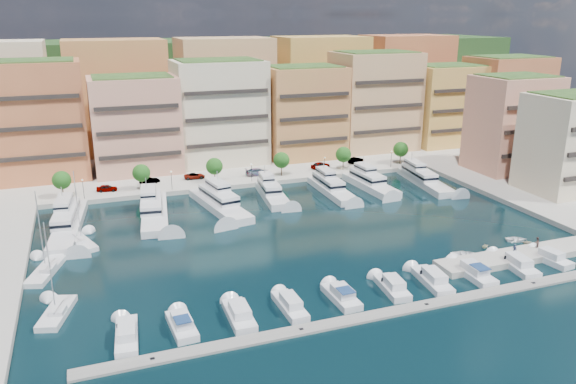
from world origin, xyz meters
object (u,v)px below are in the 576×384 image
Objects in this scene: lamppost_0 at (83,186)px; cruiser_9 at (550,259)px; car_1 at (150,181)px; person_0 at (515,250)px; tender_1 at (485,246)px; tree_0 at (62,180)px; cruiser_0 at (127,336)px; lamppost_3 at (325,163)px; tender_0 at (464,254)px; yacht_2 at (219,202)px; sailboat_1 at (47,271)px; cruiser_1 at (182,326)px; car_4 at (320,165)px; yacht_6 at (423,179)px; tree_3 at (281,160)px; sailboat_2 at (81,243)px; cruiser_2 at (239,315)px; cruiser_4 at (342,297)px; tree_4 at (343,155)px; car_0 at (107,188)px; tree_5 at (401,149)px; car_2 at (195,176)px; tender_3 at (527,242)px; car_5 at (356,160)px; cruiser_5 at (392,287)px; tender_2 at (516,239)px; car_3 at (258,172)px; lamppost_2 at (252,170)px; yacht_4 at (331,188)px; tree_1 at (141,173)px; cruiser_7 at (473,273)px; lamppost_1 at (171,177)px; yacht_5 at (369,182)px; cruiser_6 at (432,280)px; tree_2 at (214,166)px; yacht_1 at (154,210)px; lamppost_4 at (391,156)px; cruiser_3 at (290,306)px.

lamppost_0 is 0.56× the size of cruiser_9.
person_0 reaches higher than car_1.
lamppost_0 reaches higher than tender_1.
tree_0 reaches higher than cruiser_0.
lamppost_3 is 49.67m from tender_0.
yacht_2 is 1.71× the size of sailboat_1.
cruiser_1 is 1.48× the size of car_4.
yacht_6 is (48.15, 0.34, 0.00)m from yacht_2.
tree_3 is 0.43× the size of sailboat_2.
cruiser_2 is 1.06× the size of cruiser_4.
cruiser_2 reaches higher than tender_0.
tree_4 is 55.40m from car_0.
car_2 is (-51.74, 4.46, -3.08)m from tree_5.
car_0 is at bearing 37.95° from lamppost_0.
tender_3 is at bearing -151.91° from car_1.
car_5 reaches higher than tender_0.
cruiser_5 is 4.20× the size of person_0.
cruiser_9 is (57.95, 0.02, -0.02)m from cruiser_1.
tree_3 is (48.00, 0.00, 0.00)m from tree_0.
person_0 reaches higher than tender_0.
lamppost_3 is at bearing 22.51° from sailboat_2.
person_0 is at bearing 157.51° from tender_2.
car_5 reaches higher than cruiser_5.
tree_3 is 32.95m from yacht_6.
cruiser_2 is at bearing -123.11° from lamppost_3.
car_1 is 24.93m from car_3.
lamppost_2 is 0.22× the size of yacht_4.
yacht_2 is at bearing -47.65° from tree_1.
tree_0 reaches higher than car_2.
lamppost_2 is 0.94× the size of car_1.
cruiser_7 is 4.69× the size of person_0.
tender_2 is at bearing -118.90° from car_0.
lamppost_2 is at bearing -163.96° from tree_3.
lamppost_1 is 2.61× the size of tender_3.
cruiser_9 is (7.83, -45.34, -0.66)m from yacht_5.
car_1 reaches higher than cruiser_7.
lamppost_0 is at bearing 96.69° from car_1.
tree_1 is 67.71m from cruiser_6.
tree_2 reaches higher than car_1.
yacht_1 is 65.08m from person_0.
person_0 is at bearing -40.32° from lamppost_0.
tender_2 is 2.38× the size of tender_1.
tree_1 is at bearing 56.85° from tender_0.
lamppost_1 is 0.90× the size of car_5.
lamppost_1 is 0.22× the size of yacht_4.
car_1 is (-59.48, 18.23, 0.52)m from yacht_6.
yacht_4 is at bearing -152.78° from lamppost_4.
yacht_4 is 51.90m from cruiser_3.
yacht_5 reaches higher than car_5.
lamppost_1 is 57.69m from cruiser_0.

